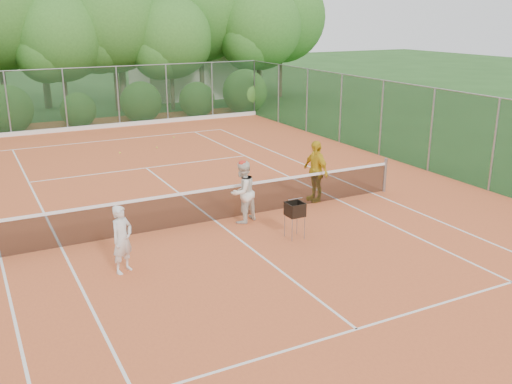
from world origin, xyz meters
TOP-DOWN VIEW (x-y plane):
  - ground at (0.00, 0.00)m, footprint 120.00×120.00m
  - clay_court at (0.00, 0.00)m, footprint 18.00×36.00m
  - club_building at (9.00, 24.00)m, footprint 8.00×5.00m
  - tennis_net at (0.00, 0.00)m, footprint 11.97×0.10m
  - player_white at (-3.09, -2.04)m, footprint 0.67×0.61m
  - player_center_grp at (0.65, -0.40)m, footprint 1.02×0.92m
  - player_yellow at (3.44, 0.25)m, footprint 0.52×1.12m
  - ball_hopper at (1.31, -2.06)m, footprint 0.41×0.41m
  - stray_ball_a at (-0.26, 9.13)m, footprint 0.07×0.07m
  - stray_ball_b at (2.75, 11.03)m, footprint 0.07×0.07m
  - stray_ball_c at (1.39, 9.34)m, footprint 0.07×0.07m
  - court_markings at (0.00, 0.00)m, footprint 11.03×23.83m
  - fence_back at (0.00, 15.00)m, footprint 18.07×0.07m
  - fence_right at (9.00, -1.50)m, footprint 0.07×33.07m
  - tropical_treeline at (1.43, 20.22)m, footprint 32.10×8.49m

SIDE VIEW (x-z plane):
  - ground at x=0.00m, z-range 0.00..0.00m
  - clay_court at x=0.00m, z-range 0.00..0.02m
  - court_markings at x=0.00m, z-range 0.02..0.03m
  - stray_ball_a at x=-0.26m, z-range 0.02..0.09m
  - stray_ball_b at x=2.75m, z-range 0.02..0.09m
  - stray_ball_c at x=1.39m, z-range 0.02..0.09m
  - tennis_net at x=0.00m, z-range -0.02..1.08m
  - ball_hopper at x=1.31m, z-range 0.30..1.24m
  - player_white at x=-3.09m, z-range 0.02..1.56m
  - player_center_grp at x=0.65m, z-range 0.01..1.75m
  - player_yellow at x=3.44m, z-range 0.02..1.89m
  - club_building at x=9.00m, z-range 0.00..3.00m
  - fence_back at x=0.00m, z-range 0.02..3.02m
  - fence_right at x=9.00m, z-range 0.02..3.02m
  - tropical_treeline at x=1.43m, z-range -2.40..12.63m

